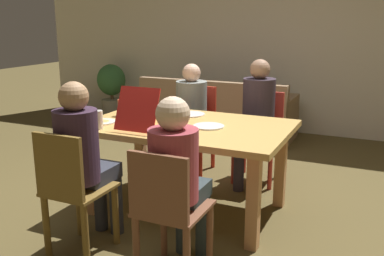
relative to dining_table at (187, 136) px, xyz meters
name	(u,v)px	position (x,y,z in m)	size (l,w,h in m)	color
ground_plane	(187,209)	(0.00, 0.00, -0.66)	(20.00, 20.00, 0.00)	brown
back_wall	(280,29)	(0.00, 3.07, 0.80)	(7.95, 0.12, 2.91)	silver
dining_table	(187,136)	(0.00, 0.00, 0.00)	(1.67, 1.07, 0.76)	tan
chair_0	(168,212)	(0.35, -1.00, -0.19)	(0.40, 0.42, 0.87)	brown
person_0	(178,171)	(0.35, -0.87, 0.03)	(0.31, 0.48, 1.16)	#2E3A3D
chair_1	(73,192)	(-0.38, -1.00, -0.19)	(0.39, 0.41, 0.90)	brown
person_1	(84,153)	(-0.38, -0.86, 0.04)	(0.29, 0.51, 1.21)	#30333E
chair_2	(195,125)	(-0.38, 1.00, -0.17)	(0.42, 0.41, 0.90)	#B32C1D
person_2	(189,110)	(-0.38, 0.87, 0.02)	(0.32, 0.50, 1.15)	#3C2F48
chair_3	(260,132)	(0.35, 0.99, -0.17)	(0.43, 0.41, 0.89)	#B8342C
person_3	(257,113)	(0.35, 0.85, 0.05)	(0.31, 0.54, 1.23)	#383246
pizza_box_0	(150,121)	(-0.23, -0.22, 0.15)	(0.34, 0.48, 0.34)	red
plate_0	(191,114)	(-0.12, 0.32, 0.11)	(0.26, 0.26, 0.01)	white
plate_1	(103,121)	(-0.66, -0.25, 0.11)	(0.23, 0.23, 0.03)	white
plate_2	(209,126)	(0.20, -0.02, 0.11)	(0.25, 0.25, 0.01)	white
drinking_glass_0	(98,120)	(-0.56, -0.44, 0.17)	(0.08, 0.08, 0.15)	silver
drinking_glass_1	(122,108)	(-0.66, 0.04, 0.17)	(0.07, 0.07, 0.15)	#B34D31
couch	(218,116)	(-0.63, 2.35, -0.37)	(2.04, 0.85, 0.82)	#927454
potted_plant	(112,88)	(-2.61, 2.66, -0.15)	(0.45, 0.45, 0.89)	gray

